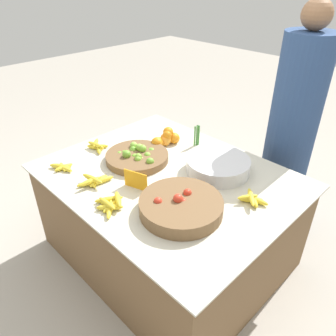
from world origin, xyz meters
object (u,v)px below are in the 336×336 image
(vendor_person, at_px, (291,134))
(tomato_basket, at_px, (181,206))
(lime_bowl, at_px, (137,156))
(metal_bowl, at_px, (218,166))
(price_sign, at_px, (136,180))

(vendor_person, bearing_deg, tomato_basket, -91.10)
(lime_bowl, distance_m, metal_bowl, 0.53)
(price_sign, xyz_separation_m, vendor_person, (0.35, 1.14, 0.02))
(price_sign, bearing_deg, tomato_basket, -12.57)
(tomato_basket, distance_m, vendor_person, 1.12)
(tomato_basket, relative_size, price_sign, 3.00)
(tomato_basket, height_order, price_sign, same)
(tomato_basket, relative_size, metal_bowl, 1.11)
(tomato_basket, distance_m, metal_bowl, 0.46)
(lime_bowl, distance_m, tomato_basket, 0.60)
(metal_bowl, bearing_deg, lime_bowl, -149.89)
(tomato_basket, height_order, metal_bowl, tomato_basket)
(lime_bowl, distance_m, price_sign, 0.32)
(metal_bowl, bearing_deg, price_sign, -114.84)
(price_sign, bearing_deg, metal_bowl, 47.50)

